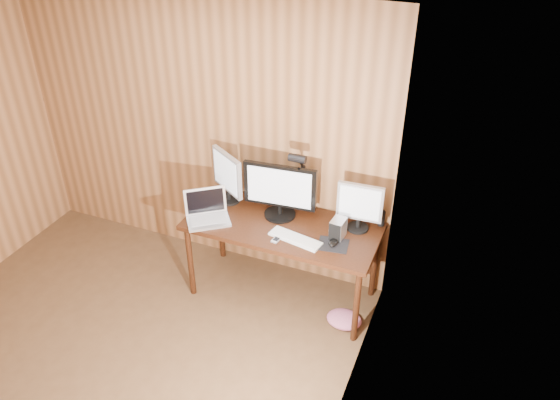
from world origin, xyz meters
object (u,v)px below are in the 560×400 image
Objects in this scene: monitor_left at (227,176)px; laptop at (207,212)px; desk at (285,232)px; speaker at (381,218)px; keyboard at (295,239)px; desk_lamp at (300,173)px; mouse at (333,242)px; monitor_center at (280,190)px; phone at (277,239)px; monitor_right at (360,206)px; hard_drive at (338,229)px.

laptop is (-0.04, -0.32, -0.19)m from monitor_left.
speaker is (0.75, 0.23, 0.19)m from desk.
keyboard is 3.42× the size of speaker.
desk_lamp is (0.67, 0.38, 0.32)m from laptop.
speaker is at bearing 35.66° from mouse.
speaker reaches higher than desk.
monitor_center is at bearing 137.52° from mouse.
monitor_center is 0.51m from monitor_left.
keyboard is at bearing -53.46° from monitor_center.
phone is at bearing -77.04° from monitor_center.
desk is 3.84× the size of monitor_right.
monitor_right is 0.57m from keyboard.
hard_drive is at bearing -17.00° from monitor_center.
mouse is at bearing -20.73° from desk.
speaker is (0.82, 0.18, -0.18)m from monitor_center.
monitor_left is at bearing 46.26° from laptop.
monitor_center is 0.86m from speaker.
laptop is at bearing -159.89° from desk.
monitor_left is (-0.57, 0.09, 0.37)m from desk.
monitor_right reaches higher than keyboard.
keyboard is (-0.42, -0.33, -0.21)m from monitor_right.
keyboard is 0.15m from phone.
monitor_center reaches higher than phone.
keyboard is at bearing -146.68° from hard_drive.
laptop is 3.92× the size of mouse.
desk_lamp is (0.06, 0.16, 0.50)m from desk.
speaker is 0.76m from desk_lamp.
monitor_left is 1.10m from mouse.
keyboard is at bearing 169.20° from mouse.
desk is 3.54× the size of keyboard.
hard_drive is 0.26× the size of desk_lamp.
monitor_left reaches higher than hard_drive.
hard_drive reaches higher than desk.
laptop is at bearing -158.50° from monitor_center.
desk_lamp is at bearing 94.86° from phone.
desk_lamp is at bearing -7.17° from laptop.
monitor_right reaches higher than desk.
monitor_right reaches higher than hard_drive.
hard_drive is at bearing -133.50° from speaker.
monitor_right is 3.15× the size of speaker.
monitor_left is 1.07m from hard_drive.
monitor_center is 0.66m from monitor_right.
hard_drive is (1.05, -0.16, -0.17)m from monitor_left.
monitor_center reaches higher than mouse.
mouse is 0.13m from hard_drive.
keyboard is at bearing 31.04° from phone.
hard_drive is 1.24× the size of speaker.
desk_lamp is at bearing 170.93° from monitor_right.
monitor_right is at bearing -0.34° from monitor_center.
monitor_right is at bearing 33.07° from monitor_left.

